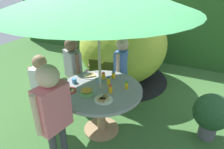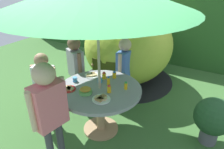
{
  "view_description": "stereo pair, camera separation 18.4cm",
  "coord_description": "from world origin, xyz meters",
  "px_view_note": "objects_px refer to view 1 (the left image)",
  "views": [
    {
      "loc": [
        1.19,
        -2.15,
        2.19
      ],
      "look_at": [
        0.09,
        0.2,
        0.89
      ],
      "focal_mm": 32.64,
      "sensor_mm": 36.0,
      "label": 1
    },
    {
      "loc": [
        1.36,
        -2.06,
        2.19
      ],
      "look_at": [
        0.09,
        0.2,
        0.89
      ],
      "focal_mm": 32.64,
      "sensor_mm": 36.0,
      "label": 2
    }
  ],
  "objects_px": {
    "snack_bowl": "(87,92)",
    "cup_far": "(74,81)",
    "plate_center_back": "(69,90)",
    "cup_near": "(100,81)",
    "garden_table": "(101,97)",
    "child_in_grey_shirt": "(73,64)",
    "plate_center_front": "(103,99)",
    "juice_bottle_near_right": "(127,85)",
    "juice_bottle_far_right": "(109,81)",
    "juice_bottle_mid_left": "(114,75)",
    "child_in_blue_shirt": "(122,64)",
    "plate_front_edge": "(91,76)",
    "child_in_white_shirt": "(43,83)",
    "wooden_chair": "(100,64)",
    "juice_bottle_near_left": "(110,89)",
    "child_in_pink_shirt": "(53,108)",
    "juice_bottle_far_left": "(103,76)",
    "potted_plant": "(212,114)",
    "dome_tent": "(123,45)"
  },
  "relations": [
    {
      "from": "plate_center_back",
      "to": "garden_table",
      "type": "bearing_deg",
      "value": 34.78
    },
    {
      "from": "child_in_blue_shirt",
      "to": "plate_center_front",
      "type": "distance_m",
      "value": 1.08
    },
    {
      "from": "plate_front_edge",
      "to": "juice_bottle_far_right",
      "type": "bearing_deg",
      "value": -18.21
    },
    {
      "from": "plate_center_front",
      "to": "juice_bottle_far_left",
      "type": "relative_size",
      "value": 2.24
    },
    {
      "from": "plate_center_back",
      "to": "juice_bottle_far_right",
      "type": "xyz_separation_m",
      "value": [
        0.42,
        0.39,
        0.05
      ]
    },
    {
      "from": "plate_center_back",
      "to": "cup_near",
      "type": "bearing_deg",
      "value": 55.52
    },
    {
      "from": "plate_center_front",
      "to": "cup_far",
      "type": "bearing_deg",
      "value": 159.43
    },
    {
      "from": "garden_table",
      "to": "plate_center_front",
      "type": "distance_m",
      "value": 0.33
    },
    {
      "from": "plate_center_front",
      "to": "juice_bottle_far_left",
      "type": "height_order",
      "value": "juice_bottle_far_left"
    },
    {
      "from": "garden_table",
      "to": "child_in_white_shirt",
      "type": "relative_size",
      "value": 1.0
    },
    {
      "from": "juice_bottle_near_left",
      "to": "juice_bottle_far_right",
      "type": "xyz_separation_m",
      "value": [
        -0.11,
        0.17,
        0.01
      ]
    },
    {
      "from": "plate_center_back",
      "to": "juice_bottle_mid_left",
      "type": "distance_m",
      "value": 0.73
    },
    {
      "from": "child_in_white_shirt",
      "to": "cup_near",
      "type": "xyz_separation_m",
      "value": [
        0.74,
        0.37,
        0.02
      ]
    },
    {
      "from": "plate_center_front",
      "to": "juice_bottle_mid_left",
      "type": "xyz_separation_m",
      "value": [
        -0.14,
        0.61,
        0.04
      ]
    },
    {
      "from": "potted_plant",
      "to": "wooden_chair",
      "type": "bearing_deg",
      "value": 164.32
    },
    {
      "from": "child_in_blue_shirt",
      "to": "juice_bottle_far_right",
      "type": "bearing_deg",
      "value": 5.27
    },
    {
      "from": "snack_bowl",
      "to": "juice_bottle_far_right",
      "type": "height_order",
      "value": "juice_bottle_far_right"
    },
    {
      "from": "garden_table",
      "to": "dome_tent",
      "type": "bearing_deg",
      "value": 101.73
    },
    {
      "from": "cup_far",
      "to": "plate_center_front",
      "type": "bearing_deg",
      "value": -20.57
    },
    {
      "from": "garden_table",
      "to": "child_in_grey_shirt",
      "type": "bearing_deg",
      "value": 151.42
    },
    {
      "from": "dome_tent",
      "to": "plate_center_front",
      "type": "distance_m",
      "value": 2.02
    },
    {
      "from": "juice_bottle_far_right",
      "to": "child_in_blue_shirt",
      "type": "bearing_deg",
      "value": 96.62
    },
    {
      "from": "child_in_blue_shirt",
      "to": "child_in_pink_shirt",
      "type": "xyz_separation_m",
      "value": [
        -0.13,
        -1.63,
        0.1
      ]
    },
    {
      "from": "potted_plant",
      "to": "plate_center_back",
      "type": "xyz_separation_m",
      "value": [
        -1.83,
        -0.78,
        0.33
      ]
    },
    {
      "from": "wooden_chair",
      "to": "child_in_white_shirt",
      "type": "distance_m",
      "value": 1.38
    },
    {
      "from": "wooden_chair",
      "to": "juice_bottle_near_left",
      "type": "height_order",
      "value": "wooden_chair"
    },
    {
      "from": "child_in_blue_shirt",
      "to": "juice_bottle_near_left",
      "type": "distance_m",
      "value": 0.88
    },
    {
      "from": "cup_near",
      "to": "child_in_grey_shirt",
      "type": "bearing_deg",
      "value": 158.61
    },
    {
      "from": "wooden_chair",
      "to": "plate_center_front",
      "type": "height_order",
      "value": "wooden_chair"
    },
    {
      "from": "wooden_chair",
      "to": "plate_front_edge",
      "type": "distance_m",
      "value": 0.93
    },
    {
      "from": "plate_front_edge",
      "to": "cup_far",
      "type": "bearing_deg",
      "value": -113.7
    },
    {
      "from": "child_in_pink_shirt",
      "to": "juice_bottle_near_left",
      "type": "relative_size",
      "value": 12.64
    },
    {
      "from": "cup_far",
      "to": "juice_bottle_near_left",
      "type": "bearing_deg",
      "value": -1.99
    },
    {
      "from": "child_in_white_shirt",
      "to": "snack_bowl",
      "type": "xyz_separation_m",
      "value": [
        0.74,
        0.02,
        0.03
      ]
    },
    {
      "from": "child_in_grey_shirt",
      "to": "juice_bottle_near_right",
      "type": "bearing_deg",
      "value": 15.46
    },
    {
      "from": "child_in_blue_shirt",
      "to": "juice_bottle_near_right",
      "type": "height_order",
      "value": "child_in_blue_shirt"
    },
    {
      "from": "child_in_grey_shirt",
      "to": "plate_center_front",
      "type": "xyz_separation_m",
      "value": [
        0.91,
        -0.64,
        -0.05
      ]
    },
    {
      "from": "juice_bottle_near_right",
      "to": "cup_near",
      "type": "bearing_deg",
      "value": -179.08
    },
    {
      "from": "juice_bottle_far_left",
      "to": "juice_bottle_near_left",
      "type": "bearing_deg",
      "value": -49.14
    },
    {
      "from": "snack_bowl",
      "to": "juice_bottle_far_right",
      "type": "bearing_deg",
      "value": 66.45
    },
    {
      "from": "snack_bowl",
      "to": "juice_bottle_far_right",
      "type": "xyz_separation_m",
      "value": [
        0.15,
        0.35,
        0.02
      ]
    },
    {
      "from": "cup_near",
      "to": "child_in_pink_shirt",
      "type": "bearing_deg",
      "value": -93.64
    },
    {
      "from": "juice_bottle_far_right",
      "to": "cup_near",
      "type": "relative_size",
      "value": 1.8
    },
    {
      "from": "snack_bowl",
      "to": "cup_far",
      "type": "bearing_deg",
      "value": 149.62
    },
    {
      "from": "child_in_grey_shirt",
      "to": "juice_bottle_far_right",
      "type": "xyz_separation_m",
      "value": [
        0.8,
        -0.26,
        -0.0
      ]
    },
    {
      "from": "plate_center_back",
      "to": "child_in_grey_shirt",
      "type": "bearing_deg",
      "value": 120.62
    },
    {
      "from": "juice_bottle_far_right",
      "to": "garden_table",
      "type": "bearing_deg",
      "value": -112.97
    },
    {
      "from": "juice_bottle_mid_left",
      "to": "cup_far",
      "type": "bearing_deg",
      "value": -139.87
    },
    {
      "from": "juice_bottle_near_left",
      "to": "juice_bottle_far_right",
      "type": "relative_size",
      "value": 0.86
    },
    {
      "from": "potted_plant",
      "to": "child_in_white_shirt",
      "type": "height_order",
      "value": "child_in_white_shirt"
    }
  ]
}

